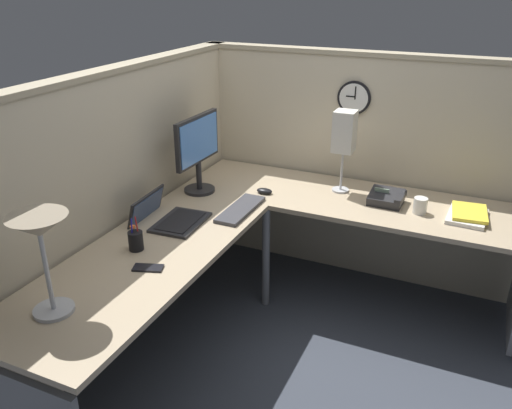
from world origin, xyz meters
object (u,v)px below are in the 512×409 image
Objects in this scene: computer_mouse at (264,191)px; desk_lamp_paper at (344,134)px; desk_lamp_dome at (40,235)px; office_phone at (387,198)px; cell_phone at (148,268)px; keyboard at (241,209)px; laptop at (166,217)px; pen_cup at (136,240)px; book_stack at (468,215)px; wall_clock at (354,98)px; monitor at (198,148)px; coffee_mug at (420,206)px.

computer_mouse is 0.62m from desk_lamp_paper.
desk_lamp_dome is 2.03m from office_phone.
computer_mouse is 0.77m from office_phone.
keyboard is at bearing -27.66° from cell_phone.
laptop is 0.53m from cell_phone.
laptop is 1.91× the size of office_phone.
laptop is 0.35m from pen_cup.
computer_mouse is (0.31, -0.02, 0.01)m from keyboard.
desk_lamp_paper is (0.09, 0.32, 0.35)m from office_phone.
computer_mouse is at bearing -10.93° from desk_lamp_dome.
desk_lamp_paper is at bearing 74.62° from office_phone.
cell_phone is 0.48× the size of book_stack.
computer_mouse is 0.85m from wall_clock.
wall_clock is at bearing 65.77° from book_stack.
cell_phone is at bearing 156.78° from desk_lamp_paper.
wall_clock is (1.12, -0.77, 0.53)m from laptop.
desk_lamp_dome is at bearing 137.91° from book_stack.
desk_lamp_paper is 2.41× the size of wall_clock.
keyboard is at bearing 109.89° from book_stack.
wall_clock is (0.64, -0.82, 0.26)m from monitor.
desk_lamp_dome is 2.09m from coffee_mug.
office_phone is (0.16, -0.76, 0.02)m from computer_mouse.
pen_cup is 1.25× the size of cell_phone.
pen_cup is 0.22m from cell_phone.
desk_lamp_dome is at bearing 142.62° from coffee_mug.
wall_clock is at bearing -51.74° from monitor.
wall_clock is at bearing -28.47° from keyboard.
wall_clock is (0.35, 0.34, 0.52)m from office_phone.
keyboard is 0.91m from office_phone.
keyboard is (-0.17, -0.38, -0.28)m from monitor.
monitor reaches higher than pen_cup.
keyboard is at bearing -12.60° from desk_lamp_dome.
keyboard is at bearing 120.87° from office_phone.
desk_lamp_dome reaches higher than cell_phone.
desk_lamp_dome is 1.93m from desk_lamp_paper.
desk_lamp_paper is (1.34, -0.57, 0.38)m from cell_phone.
pen_cup is (-0.65, 0.28, 0.04)m from keyboard.
monitor is 1.12× the size of desk_lamp_dome.
desk_lamp_dome is (-1.41, -0.10, 0.07)m from monitor.
keyboard is at bearing 140.42° from desk_lamp_paper.
desk_lamp_paper is 0.31m from wall_clock.
coffee_mug is (-0.14, -0.52, -0.34)m from desk_lamp_paper.
desk_lamp_dome is at bearing -179.31° from pen_cup.
computer_mouse is at bearing -26.43° from cell_phone.
monitor is at bearing -3.91° from cell_phone.
laptop is at bearing 124.56° from office_phone.
pen_cup reaches higher than keyboard.
desk_lamp_dome is at bearing -175.87° from monitor.
book_stack reaches higher than cell_phone.
laptop reaches higher than computer_mouse.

